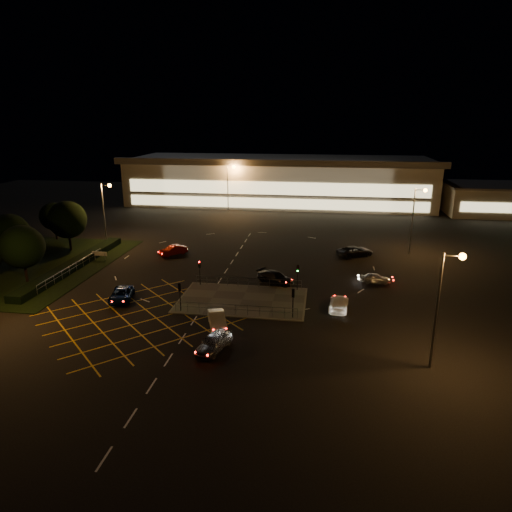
# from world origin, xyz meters

# --- Properties ---
(ground) EXTENTS (180.00, 180.00, 0.00)m
(ground) POSITION_xyz_m (0.00, 0.00, 0.00)
(ground) COLOR black
(ground) RESTS_ON ground
(pedestrian_island) EXTENTS (14.00, 9.00, 0.12)m
(pedestrian_island) POSITION_xyz_m (2.00, -2.00, 0.06)
(pedestrian_island) COLOR #4C4944
(pedestrian_island) RESTS_ON ground
(grass_verge) EXTENTS (18.00, 30.00, 0.08)m
(grass_verge) POSITION_xyz_m (-28.00, 6.00, 0.04)
(grass_verge) COLOR black
(grass_verge) RESTS_ON ground
(hedge) EXTENTS (2.00, 26.00, 1.00)m
(hedge) POSITION_xyz_m (-23.00, 6.00, 0.50)
(hedge) COLOR black
(hedge) RESTS_ON ground
(supermarket) EXTENTS (72.00, 26.50, 10.50)m
(supermarket) POSITION_xyz_m (0.00, 61.95, 5.31)
(supermarket) COLOR beige
(supermarket) RESTS_ON ground
(retail_unit_a) EXTENTS (18.80, 14.80, 6.35)m
(retail_unit_a) POSITION_xyz_m (46.00, 53.97, 3.21)
(retail_unit_a) COLOR beige
(retail_unit_a) RESTS_ON ground
(streetlight_se) EXTENTS (1.78, 0.56, 10.03)m
(streetlight_se) POSITION_xyz_m (20.44, -14.00, 6.56)
(streetlight_se) COLOR slate
(streetlight_se) RESTS_ON ground
(streetlight_nw) EXTENTS (1.78, 0.56, 10.03)m
(streetlight_nw) POSITION_xyz_m (-23.56, 18.00, 6.56)
(streetlight_nw) COLOR slate
(streetlight_nw) RESTS_ON ground
(streetlight_ne) EXTENTS (1.78, 0.56, 10.03)m
(streetlight_ne) POSITION_xyz_m (24.44, 20.00, 6.56)
(streetlight_ne) COLOR slate
(streetlight_ne) RESTS_ON ground
(streetlight_far_left) EXTENTS (1.78, 0.56, 10.03)m
(streetlight_far_left) POSITION_xyz_m (-9.56, 48.00, 6.56)
(streetlight_far_left) COLOR slate
(streetlight_far_left) RESTS_ON ground
(streetlight_far_right) EXTENTS (1.78, 0.56, 10.03)m
(streetlight_far_right) POSITION_xyz_m (30.44, 50.00, 6.56)
(streetlight_far_right) COLOR slate
(streetlight_far_right) RESTS_ON ground
(signal_sw) EXTENTS (0.28, 0.30, 3.15)m
(signal_sw) POSITION_xyz_m (-4.00, -5.99, 2.37)
(signal_sw) COLOR black
(signal_sw) RESTS_ON pedestrian_island
(signal_se) EXTENTS (0.28, 0.30, 3.15)m
(signal_se) POSITION_xyz_m (8.00, -5.99, 2.37)
(signal_se) COLOR black
(signal_se) RESTS_ON pedestrian_island
(signal_nw) EXTENTS (0.28, 0.30, 3.15)m
(signal_nw) POSITION_xyz_m (-4.00, 1.99, 2.37)
(signal_nw) COLOR black
(signal_nw) RESTS_ON pedestrian_island
(signal_ne) EXTENTS (0.28, 0.30, 3.15)m
(signal_ne) POSITION_xyz_m (8.00, 1.99, 2.37)
(signal_ne) COLOR black
(signal_ne) RESTS_ON pedestrian_island
(tree_b) EXTENTS (5.40, 5.40, 7.35)m
(tree_b) POSITION_xyz_m (-32.00, 6.00, 4.64)
(tree_b) COLOR black
(tree_b) RESTS_ON ground
(tree_c) EXTENTS (5.76, 5.76, 7.84)m
(tree_c) POSITION_xyz_m (-28.00, 14.00, 4.95)
(tree_c) COLOR black
(tree_c) RESTS_ON ground
(tree_d) EXTENTS (4.68, 4.68, 6.37)m
(tree_d) POSITION_xyz_m (-34.00, 20.00, 4.02)
(tree_d) COLOR black
(tree_d) RESTS_ON ground
(tree_e) EXTENTS (5.40, 5.40, 7.35)m
(tree_e) POSITION_xyz_m (-26.00, 0.00, 4.64)
(tree_e) COLOR black
(tree_e) RESTS_ON ground
(car_near_silver) EXTENTS (3.04, 4.90, 1.56)m
(car_near_silver) POSITION_xyz_m (1.48, -13.76, 0.78)
(car_near_silver) COLOR #9B9FA2
(car_near_silver) RESTS_ON ground
(car_queue_white) EXTENTS (2.89, 4.63, 1.44)m
(car_queue_white) POSITION_xyz_m (0.70, -9.00, 0.72)
(car_queue_white) COLOR white
(car_queue_white) RESTS_ON ground
(car_left_blue) EXTENTS (3.31, 5.31, 1.37)m
(car_left_blue) POSITION_xyz_m (-11.63, -3.91, 0.68)
(car_left_blue) COLOR #0C1D48
(car_left_blue) RESTS_ON ground
(car_far_dkgrey) EXTENTS (5.27, 4.31, 1.44)m
(car_far_dkgrey) POSITION_xyz_m (5.11, 4.34, 0.72)
(car_far_dkgrey) COLOR black
(car_far_dkgrey) RESTS_ON ground
(car_right_silver) EXTENTS (3.67, 1.55, 1.24)m
(car_right_silver) POSITION_xyz_m (17.58, 6.12, 0.62)
(car_right_silver) COLOR silver
(car_right_silver) RESTS_ON ground
(car_circ_red) EXTENTS (4.12, 4.20, 1.44)m
(car_circ_red) POSITION_xyz_m (-11.53, 14.21, 0.72)
(car_circ_red) COLOR maroon
(car_circ_red) RESTS_ON ground
(car_east_grey) EXTENTS (6.02, 4.79, 1.52)m
(car_east_grey) POSITION_xyz_m (15.75, 17.51, 0.76)
(car_east_grey) COLOR black
(car_east_grey) RESTS_ON ground
(car_approach_white) EXTENTS (2.39, 5.03, 1.41)m
(car_approach_white) POSITION_xyz_m (12.78, -2.93, 0.71)
(car_approach_white) COLOR white
(car_approach_white) RESTS_ON ground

